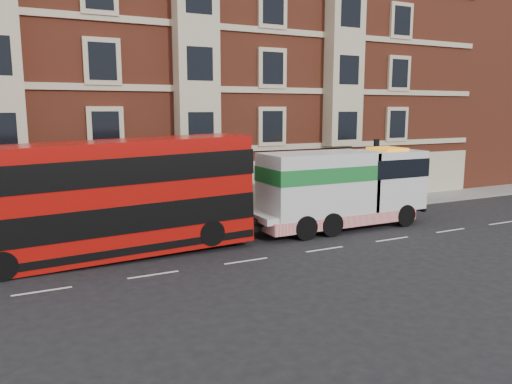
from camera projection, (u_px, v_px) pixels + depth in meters
ground at (246, 261)px, 21.15m from camera, size 120.00×120.00×0.00m
sidewalk at (188, 223)px, 27.76m from camera, size 90.00×3.00×0.15m
victorian_terrace at (155, 52)px, 32.95m from camera, size 45.00×12.00×20.40m
filler_east at (494, 75)px, 46.03m from camera, size 18.00×10.00×19.00m
lamp_post_west at (75, 188)px, 23.54m from camera, size 0.35×0.15×4.35m
lamp_post_east at (376, 168)px, 31.46m from camera, size 0.35×0.15×4.35m
double_decker_bus at (108, 197)px, 21.25m from camera, size 12.44×2.86×5.04m
tow_truck at (340, 188)px, 26.63m from camera, size 9.96×2.95×4.15m
pedestrian at (29, 224)px, 23.99m from camera, size 0.62×0.47×1.52m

